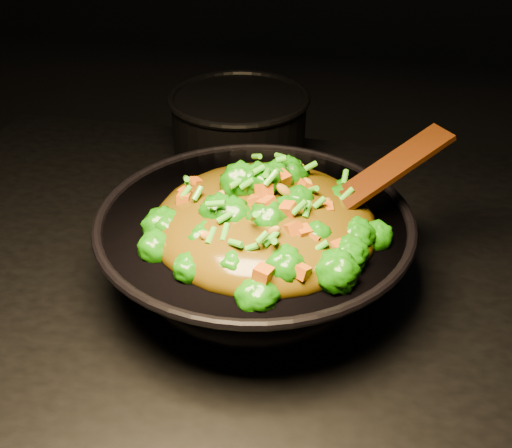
# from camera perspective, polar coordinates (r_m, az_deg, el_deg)

# --- Properties ---
(wok) EXTENTS (0.41, 0.41, 0.11)m
(wok) POSITION_cam_1_polar(r_m,az_deg,el_deg) (0.87, -0.13, -2.65)
(wok) COLOR black
(wok) RESTS_ON stovetop
(stir_fry) EXTENTS (0.33, 0.33, 0.10)m
(stir_fry) POSITION_cam_1_polar(r_m,az_deg,el_deg) (0.80, 0.75, 2.64)
(stir_fry) COLOR #186D07
(stir_fry) RESTS_ON wok
(spatula) EXTENTS (0.23, 0.20, 0.11)m
(spatula) POSITION_cam_1_polar(r_m,az_deg,el_deg) (0.82, 9.15, 3.03)
(spatula) COLOR #3C1905
(spatula) RESTS_ON wok
(back_pot) EXTENTS (0.31, 0.31, 0.14)m
(back_pot) POSITION_cam_1_polar(r_m,az_deg,el_deg) (1.18, -1.50, 8.35)
(back_pot) COLOR black
(back_pot) RESTS_ON stovetop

